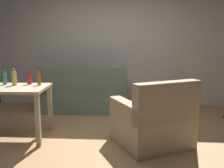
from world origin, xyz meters
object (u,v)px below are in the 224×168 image
Objects in this scene: armchair at (154,122)px; bottle_squat at (14,78)px; desk at (5,94)px; potted_plant at (172,93)px; bottle_red at (29,78)px; couch at (85,96)px; bottle_amber at (39,79)px; bottle_tall at (5,78)px.

armchair is 2.13m from bottle_squat.
desk is at bearing -30.74° from armchair.
potted_plant is 2.69× the size of bottle_red.
couch is 6.77× the size of bottle_squat.
bottle_amber is at bearing 17.43° from desk.
bottle_tall is at bearing 111.45° from desk.
desk is at bearing -146.31° from potted_plant.
potted_plant is 0.48× the size of armchair.
couch is 7.90× the size of bottle_tall.
armchair is 1.96m from bottle_red.
desk is (-0.90, -1.48, 0.34)m from couch.
bottle_amber is at bearing -143.97° from potted_plant.
armchair is at bearing -9.73° from bottle_amber.
bottle_tall is 0.98× the size of bottle_amber.
bottle_red reaches higher than potted_plant.
couch is at bearing 56.06° from desk.
desk reaches higher than potted_plant.
bottle_tall is at bearing 52.45° from couch.
bottle_red is (-0.63, -1.24, 0.54)m from couch.
bottle_amber reaches higher than armchair.
bottle_amber is at bearing -37.21° from armchair.
bottle_red is (-1.85, 0.36, 0.53)m from armchair.
bottle_squat reaches higher than potted_plant.
desk is 0.52m from bottle_amber.
desk is at bearing -159.88° from bottle_amber.
bottle_red is at bearing 38.94° from desk.
desk is 3.25m from potted_plant.
potted_plant is 2.29× the size of bottle_squat.
armchair is at bearing -8.19° from bottle_tall.
bottle_amber is (0.54, -0.03, 0.00)m from bottle_tall.
desk is at bearing 58.74° from couch.
bottle_red reaches higher than desk.
bottle_tall is (-0.09, 0.20, 0.20)m from desk.
bottle_squat is 0.37m from bottle_amber.
bottle_amber is (-0.45, -1.32, 0.55)m from couch.
bottle_amber reaches higher than bottle_red.
bottle_amber is at bearing 2.87° from bottle_squat.
desk is at bearing -119.55° from bottle_squat.
bottle_amber is (0.18, -0.08, 0.00)m from bottle_red.
armchair is at bearing -106.51° from potted_plant.
bottle_amber reaches higher than couch.
bottle_squat is (-2.04, 0.27, 0.55)m from armchair.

